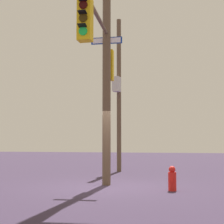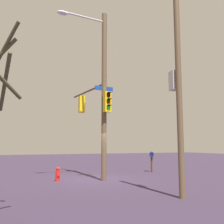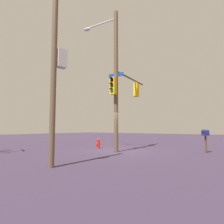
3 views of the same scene
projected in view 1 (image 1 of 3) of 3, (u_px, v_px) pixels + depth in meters
name	position (u px, v px, depth m)	size (l,w,h in m)	color
ground_plane	(108.00, 187.00, 11.02)	(80.00, 80.00, 0.00)	#36293E
main_signal_pole_assembly	(108.00, 39.00, 11.52)	(5.24, 3.34, 9.37)	brown
secondary_pole_assembly	(118.00, 92.00, 17.28)	(0.65, 0.39, 7.77)	brown
fire_hydrant	(172.00, 179.00, 10.15)	(0.38, 0.24, 0.73)	red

